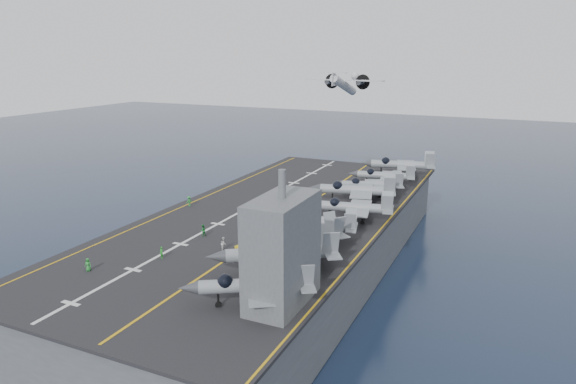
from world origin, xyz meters
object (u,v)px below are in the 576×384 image
at_px(island_superstructure, 282,238).
at_px(transport_plane, 344,85).
at_px(tow_cart_a, 243,250).
at_px(fighter_jet_0, 256,284).

distance_m(island_superstructure, transport_plane, 87.91).
bearing_deg(tow_cart_a, transport_plane, 98.64).
height_order(island_superstructure, fighter_jet_0, island_superstructure).
bearing_deg(island_superstructure, tow_cart_a, 136.21).
height_order(fighter_jet_0, tow_cart_a, fighter_jet_0).
bearing_deg(fighter_jet_0, island_superstructure, 37.17).
bearing_deg(island_superstructure, transport_plane, 104.70).
height_order(island_superstructure, tow_cart_a, island_superstructure).
distance_m(fighter_jet_0, transport_plane, 89.82).
xyz_separation_m(fighter_jet_0, transport_plane, (-19.77, 86.14, 16.06)).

